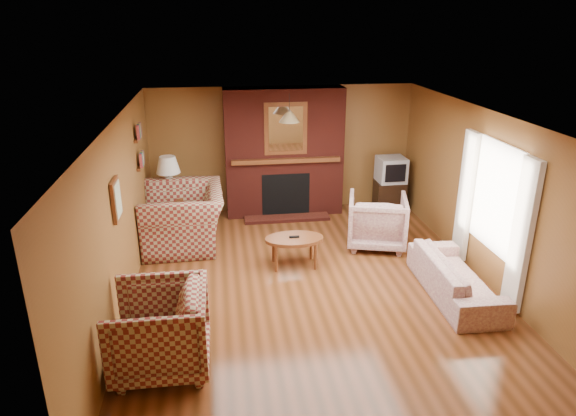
{
  "coord_description": "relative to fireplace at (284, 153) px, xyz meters",
  "views": [
    {
      "loc": [
        -1.24,
        -6.3,
        3.61
      ],
      "look_at": [
        -0.26,
        0.6,
        0.99
      ],
      "focal_mm": 32.0,
      "sensor_mm": 36.0,
      "label": 1
    }
  ],
  "objects": [
    {
      "name": "floor",
      "position": [
        0.0,
        -2.98,
        -1.18
      ],
      "size": [
        6.5,
        6.5,
        0.0
      ],
      "primitive_type": "plane",
      "color": "#4C2810",
      "rests_on": "ground"
    },
    {
      "name": "ceiling",
      "position": [
        0.0,
        -2.98,
        1.22
      ],
      "size": [
        6.5,
        6.5,
        0.0
      ],
      "primitive_type": "plane",
      "rotation": [
        3.14,
        0.0,
        0.0
      ],
      "color": "white",
      "rests_on": "wall_back"
    },
    {
      "name": "wall_back",
      "position": [
        0.0,
        0.27,
        0.02
      ],
      "size": [
        6.5,
        0.0,
        6.5
      ],
      "primitive_type": "plane",
      "rotation": [
        1.57,
        0.0,
        0.0
      ],
      "color": "brown",
      "rests_on": "floor"
    },
    {
      "name": "wall_front",
      "position": [
        0.0,
        -6.23,
        0.02
      ],
      "size": [
        6.5,
        0.0,
        6.5
      ],
      "primitive_type": "plane",
      "rotation": [
        -1.57,
        0.0,
        0.0
      ],
      "color": "brown",
      "rests_on": "floor"
    },
    {
      "name": "wall_left",
      "position": [
        -2.5,
        -2.98,
        0.02
      ],
      "size": [
        0.0,
        6.5,
        6.5
      ],
      "primitive_type": "plane",
      "rotation": [
        1.57,
        0.0,
        1.57
      ],
      "color": "brown",
      "rests_on": "floor"
    },
    {
      "name": "wall_right",
      "position": [
        2.5,
        -2.98,
        0.02
      ],
      "size": [
        0.0,
        6.5,
        6.5
      ],
      "primitive_type": "plane",
      "rotation": [
        1.57,
        0.0,
        -1.57
      ],
      "color": "brown",
      "rests_on": "floor"
    },
    {
      "name": "fireplace",
      "position": [
        0.0,
        0.0,
        0.0
      ],
      "size": [
        2.2,
        0.82,
        2.4
      ],
      "color": "#531912",
      "rests_on": "floor"
    },
    {
      "name": "window_right",
      "position": [
        2.45,
        -3.18,
        -0.06
      ],
      "size": [
        0.1,
        1.85,
        2.0
      ],
      "color": "beige",
      "rests_on": "wall_right"
    },
    {
      "name": "bookshelf",
      "position": [
        -2.44,
        -1.08,
        0.48
      ],
      "size": [
        0.09,
        0.55,
        0.71
      ],
      "color": "brown",
      "rests_on": "wall_left"
    },
    {
      "name": "botanical_print",
      "position": [
        -2.47,
        -3.28,
        0.37
      ],
      "size": [
        0.05,
        0.4,
        0.5
      ],
      "color": "brown",
      "rests_on": "wall_left"
    },
    {
      "name": "pendant_light",
      "position": [
        0.0,
        -0.68,
        0.82
      ],
      "size": [
        0.36,
        0.36,
        0.48
      ],
      "color": "black",
      "rests_on": "ceiling"
    },
    {
      "name": "plaid_loveseat",
      "position": [
        -1.85,
        -1.24,
        -0.7
      ],
      "size": [
        1.35,
        1.53,
        0.97
      ],
      "primitive_type": "imported",
      "rotation": [
        0.0,
        0.0,
        -1.54
      ],
      "color": "maroon",
      "rests_on": "floor"
    },
    {
      "name": "plaid_armchair",
      "position": [
        -1.95,
        -4.48,
        -0.71
      ],
      "size": [
        1.04,
        1.01,
        0.94
      ],
      "primitive_type": "imported",
      "rotation": [
        0.0,
        0.0,
        -1.58
      ],
      "color": "maroon",
      "rests_on": "floor"
    },
    {
      "name": "floral_sofa",
      "position": [
        1.9,
        -3.45,
        -0.91
      ],
      "size": [
        0.79,
        1.89,
        0.54
      ],
      "primitive_type": "imported",
      "rotation": [
        0.0,
        0.0,
        1.54
      ],
      "color": "beige",
      "rests_on": "floor"
    },
    {
      "name": "floral_armchair",
      "position": [
        1.31,
        -1.73,
        -0.75
      ],
      "size": [
        1.15,
        1.17,
        0.87
      ],
      "primitive_type": "imported",
      "rotation": [
        0.0,
        0.0,
        2.87
      ],
      "color": "beige",
      "rests_on": "floor"
    },
    {
      "name": "coffee_table",
      "position": [
        -0.15,
        -2.27,
        -0.77
      ],
      "size": [
        0.89,
        0.55,
        0.49
      ],
      "color": "brown",
      "rests_on": "floor"
    },
    {
      "name": "side_table",
      "position": [
        -2.1,
        -0.53,
        -0.85
      ],
      "size": [
        0.51,
        0.51,
        0.66
      ],
      "primitive_type": "cube",
      "rotation": [
        0.0,
        0.0,
        -0.03
      ],
      "color": "brown",
      "rests_on": "floor"
    },
    {
      "name": "table_lamp",
      "position": [
        -2.1,
        -0.53,
        -0.14
      ],
      "size": [
        0.42,
        0.42,
        0.69
      ],
      "color": "white",
      "rests_on": "side_table"
    },
    {
      "name": "tv_stand",
      "position": [
        2.05,
        -0.18,
        -0.88
      ],
      "size": [
        0.59,
        0.54,
        0.6
      ],
      "primitive_type": "cube",
      "rotation": [
        0.0,
        0.0,
        -0.07
      ],
      "color": "black",
      "rests_on": "floor"
    },
    {
      "name": "crt_tv",
      "position": [
        2.05,
        -0.19,
        -0.34
      ],
      "size": [
        0.52,
        0.52,
        0.47
      ],
      "color": "#ADB0B5",
      "rests_on": "tv_stand"
    }
  ]
}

